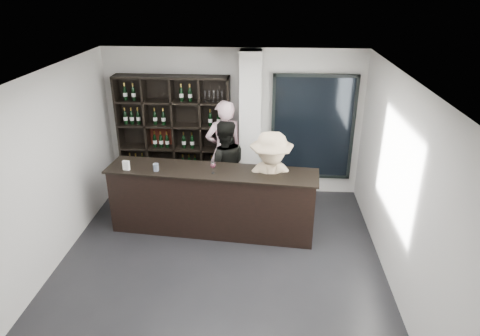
# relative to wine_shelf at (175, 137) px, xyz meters

# --- Properties ---
(floor) EXTENTS (5.00, 5.50, 0.01)m
(floor) POSITION_rel_wine_shelf_xyz_m (1.15, -2.57, -1.20)
(floor) COLOR black
(floor) RESTS_ON ground
(wine_shelf) EXTENTS (2.20, 0.35, 2.40)m
(wine_shelf) POSITION_rel_wine_shelf_xyz_m (0.00, 0.00, 0.00)
(wine_shelf) COLOR black
(wine_shelf) RESTS_ON floor
(structural_column) EXTENTS (0.40, 0.40, 2.90)m
(structural_column) POSITION_rel_wine_shelf_xyz_m (1.50, -0.10, 0.25)
(structural_column) COLOR silver
(structural_column) RESTS_ON floor
(glass_panel) EXTENTS (1.60, 0.08, 2.10)m
(glass_panel) POSITION_rel_wine_shelf_xyz_m (2.70, 0.12, 0.20)
(glass_panel) COLOR black
(glass_panel) RESTS_ON floor
(tasting_counter) EXTENTS (3.52, 0.72, 1.16)m
(tasting_counter) POSITION_rel_wine_shelf_xyz_m (0.92, -1.47, -0.62)
(tasting_counter) COLOR black
(tasting_counter) RESTS_ON floor
(taster_pink) EXTENTS (0.85, 0.71, 2.00)m
(taster_pink) POSITION_rel_wine_shelf_xyz_m (1.00, -0.17, -0.20)
(taster_pink) COLOR #FFCCD8
(taster_pink) RESTS_ON floor
(taster_black) EXTENTS (0.99, 0.85, 1.78)m
(taster_black) POSITION_rel_wine_shelf_xyz_m (1.05, -0.72, -0.31)
(taster_black) COLOR black
(taster_black) RESTS_ON floor
(customer) EXTENTS (1.26, 0.80, 1.86)m
(customer) POSITION_rel_wine_shelf_xyz_m (1.90, -1.52, -0.27)
(customer) COLOR tan
(customer) RESTS_ON floor
(wine_glass) EXTENTS (0.11, 0.11, 0.22)m
(wine_glass) POSITION_rel_wine_shelf_xyz_m (0.97, -1.58, 0.07)
(wine_glass) COLOR white
(wine_glass) RESTS_ON tasting_counter
(spit_cup) EXTENTS (0.12, 0.12, 0.12)m
(spit_cup) POSITION_rel_wine_shelf_xyz_m (0.02, -1.55, 0.02)
(spit_cup) COLOR #A6B4CC
(spit_cup) RESTS_ON tasting_counter
(napkin_stack) EXTENTS (0.14, 0.14, 0.02)m
(napkin_stack) POSITION_rel_wine_shelf_xyz_m (1.94, -1.48, -0.03)
(napkin_stack) COLOR white
(napkin_stack) RESTS_ON tasting_counter
(card_stand) EXTENTS (0.12, 0.07, 0.16)m
(card_stand) POSITION_rel_wine_shelf_xyz_m (-0.48, -1.55, 0.04)
(card_stand) COLOR white
(card_stand) RESTS_ON tasting_counter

